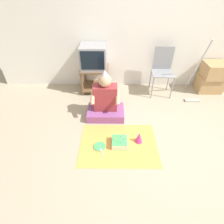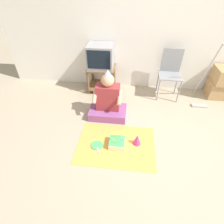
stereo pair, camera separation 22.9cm
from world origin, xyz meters
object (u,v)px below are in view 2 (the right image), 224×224
Objects in this scene: tv at (101,56)px; cardboard_box_stack at (223,83)px; paper_plate at (97,145)px; birthday_cake at (117,143)px; party_hat_blue at (137,139)px; person_seated at (108,102)px; dust_mop at (203,87)px; folding_chair at (170,70)px.

cardboard_box_stack is at bearing -0.04° from tv.
birthday_cake is at bearing 9.08° from paper_plate.
tv is at bearing 96.68° from paper_plate.
paper_plate is (-0.58, -0.11, -0.08)m from party_hat_blue.
cardboard_box_stack is 2.33m from person_seated.
birthday_cake is at bearing -168.08° from party_hat_blue.
party_hat_blue is at bearing 10.51° from paper_plate.
party_hat_blue is 0.95× the size of paper_plate.
person_seated is (-1.70, -0.58, -0.07)m from dust_mop.
cardboard_box_stack is 3.44× the size of paper_plate.
dust_mop is 1.97m from birthday_cake.
paper_plate is (-0.29, -0.05, -0.04)m from birthday_cake.
party_hat_blue is at bearing -62.71° from tv.
paper_plate is at bearing -83.32° from tv.
tv is at bearing 107.12° from birthday_cake.
folding_chair reaches higher than cardboard_box_stack.
person_seated is (-2.17, -0.86, -0.04)m from cardboard_box_stack.
folding_chair is 5.41× the size of party_hat_blue.
tv is 2.73× the size of paper_plate.
folding_chair is at bearing 36.52° from person_seated.
birthday_cake is (0.48, -1.55, -0.69)m from tv.
cardboard_box_stack is 2.50m from birthday_cake.
cardboard_box_stack is 2.23m from party_hat_blue.
paper_plate is at bearing -170.92° from birthday_cake.
tv is 0.42× the size of dust_mop.
party_hat_blue is (0.52, -0.63, -0.19)m from person_seated.
dust_mop is at bearing 36.75° from paper_plate.
folding_chair is at bearing 59.80° from birthday_cake.
dust_mop is 2.23m from paper_plate.
cardboard_box_stack is 2.76m from paper_plate.
dust_mop is at bearing -149.01° from cardboard_box_stack.
folding_chair is 1.81m from birthday_cake.
person_seated is 0.84m from party_hat_blue.
birthday_cake is at bearing -120.20° from folding_chair.
birthday_cake is at bearing -71.88° from person_seated.
person_seated reaches higher than paper_plate.
person_seated reaches higher than cardboard_box_stack.
paper_plate is (-2.23, -1.60, -0.30)m from cardboard_box_stack.
party_hat_blue is at bearing 11.92° from birthday_cake.
birthday_cake is at bearing -72.88° from tv.
birthday_cake is 0.30m from paper_plate.
person_seated reaches higher than party_hat_blue.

